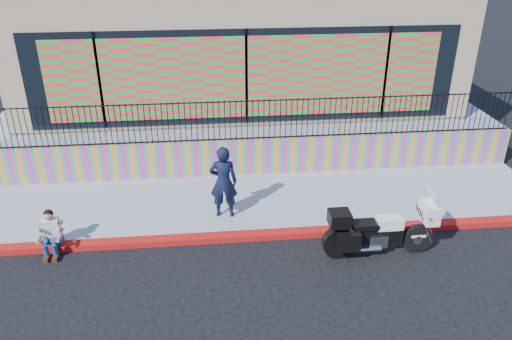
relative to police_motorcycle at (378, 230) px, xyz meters
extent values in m
plane|color=black|center=(-2.54, 0.93, -0.66)|extent=(90.00, 90.00, 0.00)
cube|color=red|center=(-2.54, 0.93, -0.58)|extent=(16.00, 0.30, 0.15)
cube|color=#929BAF|center=(-2.54, 2.58, -0.58)|extent=(16.00, 3.00, 0.15)
cube|color=#E03A9B|center=(-2.54, 4.18, 0.04)|extent=(16.00, 0.20, 1.10)
cube|color=#929BAF|center=(-2.54, 9.28, -0.03)|extent=(16.00, 10.00, 1.25)
cube|color=tan|center=(-2.54, 9.08, 2.59)|extent=(14.00, 8.00, 4.00)
cube|color=black|center=(-2.54, 5.06, 2.19)|extent=(12.60, 0.04, 2.80)
cube|color=#FF3844|center=(-2.54, 5.03, 2.19)|extent=(11.48, 0.02, 2.40)
cylinder|color=black|center=(0.96, 0.00, -0.31)|extent=(0.71, 0.15, 0.71)
cylinder|color=black|center=(-0.86, 0.00, -0.31)|extent=(0.71, 0.15, 0.71)
cube|color=black|center=(0.05, 0.00, -0.12)|extent=(1.02, 0.30, 0.36)
cube|color=silver|center=(0.00, 0.00, -0.23)|extent=(0.43, 0.36, 0.32)
cube|color=white|center=(0.24, 0.00, 0.18)|extent=(0.59, 0.34, 0.26)
cube|color=black|center=(-0.33, 0.00, 0.15)|extent=(0.59, 0.36, 0.13)
cube|color=white|center=(1.15, 0.00, 0.39)|extent=(0.32, 0.56, 0.45)
cube|color=silver|center=(1.19, 0.00, 0.73)|extent=(0.20, 0.49, 0.36)
cube|color=black|center=(-0.91, 0.00, 0.36)|extent=(0.47, 0.45, 0.32)
cube|color=black|center=(-0.75, -0.32, -0.07)|extent=(0.51, 0.19, 0.43)
cube|color=black|center=(-0.75, 0.32, -0.07)|extent=(0.51, 0.19, 0.43)
cube|color=white|center=(0.96, 0.00, -0.20)|extent=(0.34, 0.17, 0.06)
imported|color=black|center=(-3.40, 1.84, 0.45)|extent=(0.74, 0.53, 1.91)
cube|color=navy|center=(-7.41, 0.96, -0.42)|extent=(0.36, 0.28, 0.18)
cube|color=white|center=(-7.41, 0.92, -0.07)|extent=(0.38, 0.27, 0.54)
sphere|color=tan|center=(-7.41, 0.88, 0.29)|extent=(0.21, 0.21, 0.21)
cube|color=#472814|center=(-7.51, 0.52, -0.61)|extent=(0.11, 0.26, 0.10)
cube|color=#472814|center=(-7.31, 0.52, -0.61)|extent=(0.11, 0.26, 0.10)
camera|label=1|loc=(-3.72, -9.19, 6.18)|focal=35.00mm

